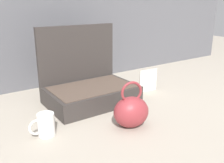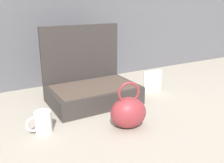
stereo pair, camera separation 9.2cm
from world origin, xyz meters
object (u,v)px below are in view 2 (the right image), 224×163
at_px(teal_pouch_handbag, 128,112).
at_px(open_suitcase, 91,85).
at_px(coffee_mug, 43,122).
at_px(info_card_left, 153,81).

bearing_deg(teal_pouch_handbag, open_suitcase, 91.38).
relative_size(open_suitcase, teal_pouch_handbag, 2.20).
bearing_deg(open_suitcase, teal_pouch_handbag, -88.62).
xyz_separation_m(teal_pouch_handbag, coffee_mug, (-0.34, 0.14, -0.02)).
height_order(open_suitcase, teal_pouch_handbag, open_suitcase).
bearing_deg(coffee_mug, teal_pouch_handbag, -21.89).
height_order(teal_pouch_handbag, coffee_mug, teal_pouch_handbag).
bearing_deg(teal_pouch_handbag, coffee_mug, 158.11).
xyz_separation_m(open_suitcase, info_card_left, (0.38, -0.06, -0.02)).
height_order(teal_pouch_handbag, info_card_left, teal_pouch_handbag).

